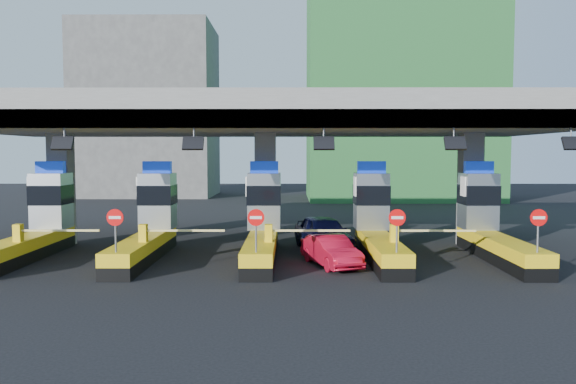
{
  "coord_description": "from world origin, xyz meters",
  "views": [
    {
      "loc": [
        1.22,
        -24.36,
        4.51
      ],
      "look_at": [
        1.12,
        0.0,
        2.84
      ],
      "focal_mm": 35.0,
      "sensor_mm": 36.0,
      "label": 1
    }
  ],
  "objects": [
    {
      "name": "toll_lane_center",
      "position": [
        0.0,
        0.28,
        1.4
      ],
      "size": [
        4.43,
        8.0,
        4.16
      ],
      "color": "black",
      "rests_on": "ground"
    },
    {
      "name": "toll_lane_far_right",
      "position": [
        10.0,
        0.28,
        1.4
      ],
      "size": [
        4.43,
        8.0,
        4.16
      ],
      "color": "black",
      "rests_on": "ground"
    },
    {
      "name": "van",
      "position": [
        2.79,
        1.72,
        0.8
      ],
      "size": [
        3.03,
        5.01,
        1.6
      ],
      "primitive_type": "imported",
      "rotation": [
        0.0,
        0.0,
        0.26
      ],
      "color": "black",
      "rests_on": "ground"
    },
    {
      "name": "ground",
      "position": [
        0.0,
        0.0,
        0.0
      ],
      "size": [
        120.0,
        120.0,
        0.0
      ],
      "primitive_type": "plane",
      "color": "black",
      "rests_on": "ground"
    },
    {
      "name": "toll_lane_right",
      "position": [
        5.0,
        0.28,
        1.4
      ],
      "size": [
        4.43,
        8.0,
        4.16
      ],
      "color": "black",
      "rests_on": "ground"
    },
    {
      "name": "toll_canopy",
      "position": [
        0.0,
        2.87,
        6.13
      ],
      "size": [
        28.0,
        12.09,
        7.0
      ],
      "color": "slate",
      "rests_on": "ground"
    },
    {
      "name": "red_car",
      "position": [
        2.85,
        -2.08,
        0.61
      ],
      "size": [
        2.43,
        3.94,
        1.22
      ],
      "primitive_type": "imported",
      "rotation": [
        0.0,
        0.0,
        0.33
      ],
      "color": "red",
      "rests_on": "ground"
    },
    {
      "name": "bg_building_scaffold",
      "position": [
        12.0,
        32.0,
        14.0
      ],
      "size": [
        18.0,
        12.0,
        28.0
      ],
      "primitive_type": "cube",
      "color": "#1E5926",
      "rests_on": "ground"
    },
    {
      "name": "toll_lane_far_left",
      "position": [
        -10.0,
        0.28,
        1.4
      ],
      "size": [
        4.43,
        8.0,
        4.16
      ],
      "color": "black",
      "rests_on": "ground"
    },
    {
      "name": "bg_building_concrete",
      "position": [
        -14.0,
        36.0,
        9.0
      ],
      "size": [
        14.0,
        10.0,
        18.0
      ],
      "primitive_type": "cube",
      "color": "#4C4C49",
      "rests_on": "ground"
    },
    {
      "name": "toll_lane_left",
      "position": [
        -5.0,
        0.28,
        1.4
      ],
      "size": [
        4.43,
        8.0,
        4.16
      ],
      "color": "black",
      "rests_on": "ground"
    }
  ]
}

